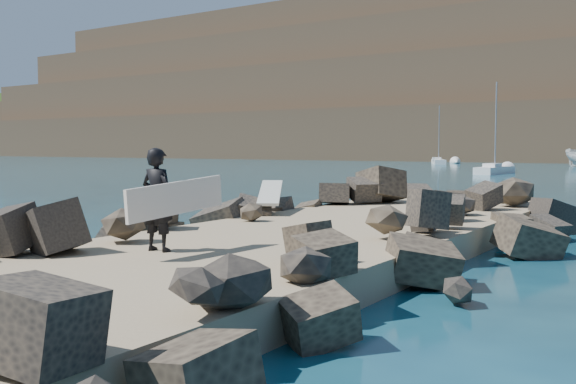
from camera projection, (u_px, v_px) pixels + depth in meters
name	position (u px, v px, depth m)	size (l,w,h in m)	color
ground	(313.00, 257.00, 14.20)	(800.00, 800.00, 0.00)	#0F384C
jetty	(260.00, 256.00, 12.52)	(6.00, 26.00, 0.60)	#8C7759
riprap_left	(169.00, 232.00, 14.52)	(2.60, 22.00, 1.00)	black
riprap_right	(409.00, 256.00, 11.32)	(2.60, 22.00, 1.00)	black
surfboard_resting	(270.00, 197.00, 18.02)	(0.59, 2.35, 0.08)	silver
surfer_with_board	(160.00, 199.00, 11.18)	(0.87, 2.25, 1.82)	black
sailboat_a	(494.00, 170.00, 58.67)	(1.86, 7.11, 8.50)	white
sailboat_e	(438.00, 162.00, 93.22)	(4.43, 7.14, 8.60)	white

